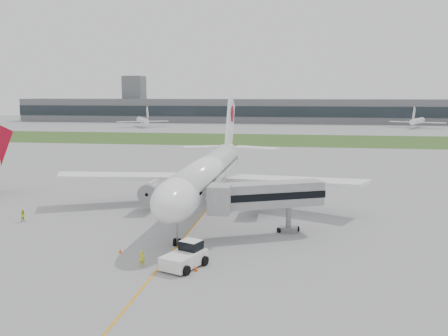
% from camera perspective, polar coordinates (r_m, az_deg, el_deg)
% --- Properties ---
extents(ground, '(600.00, 600.00, 0.00)m').
position_cam_1_polar(ground, '(72.90, -2.45, -5.39)').
color(ground, '#97979A').
rests_on(ground, ground).
extents(apron_markings, '(70.00, 70.00, 0.04)m').
position_cam_1_polar(apron_markings, '(68.16, -3.28, -6.39)').
color(apron_markings, orange).
rests_on(apron_markings, ground).
extents(grass_strip, '(600.00, 50.00, 0.02)m').
position_cam_1_polar(grass_strip, '(190.67, 4.69, 3.26)').
color(grass_strip, '#274B1C').
rests_on(grass_strip, ground).
extents(terminal_building, '(320.00, 22.30, 14.00)m').
position_cam_1_polar(terminal_building, '(299.73, 6.30, 6.50)').
color(terminal_building, slate).
rests_on(terminal_building, ground).
extents(control_tower, '(12.00, 12.00, 56.00)m').
position_cam_1_polar(control_tower, '(319.28, -10.13, 5.28)').
color(control_tower, slate).
rests_on(control_tower, ground).
extents(airliner, '(48.13, 53.95, 17.88)m').
position_cam_1_polar(airliner, '(76.46, -1.75, -0.40)').
color(airliner, white).
rests_on(airliner, ground).
extents(pushback_tug, '(4.69, 5.59, 2.52)m').
position_cam_1_polar(pushback_tug, '(51.72, -4.39, -9.96)').
color(pushback_tug, white).
rests_on(pushback_tug, ground).
extents(jet_bridge, '(14.07, 9.48, 6.82)m').
position_cam_1_polar(jet_bridge, '(61.53, 4.33, -3.20)').
color(jet_bridge, '#ACACAE').
rests_on(jet_bridge, ground).
extents(safety_cone_left, '(0.36, 0.36, 0.50)m').
position_cam_1_polar(safety_cone_left, '(57.21, -11.77, -9.25)').
color(safety_cone_left, '#EF450C').
rests_on(safety_cone_left, ground).
extents(safety_cone_right, '(0.42, 0.42, 0.57)m').
position_cam_1_polar(safety_cone_right, '(50.73, -3.23, -11.37)').
color(safety_cone_right, '#EF450C').
rests_on(safety_cone_right, ground).
extents(ground_crew_near, '(0.70, 0.56, 1.68)m').
position_cam_1_polar(ground_crew_near, '(52.45, -9.37, -10.15)').
color(ground_crew_near, '#CBD022').
rests_on(ground_crew_near, ground).
extents(ground_crew_far, '(0.99, 1.05, 1.72)m').
position_cam_1_polar(ground_crew_far, '(74.15, -21.94, -5.09)').
color(ground_crew_far, '#C6D022').
rests_on(ground_crew_far, ground).
extents(distant_aircraft_left, '(34.31, 32.99, 10.13)m').
position_cam_1_polar(distant_aircraft_left, '(263.19, -9.26, 4.63)').
color(distant_aircraft_left, white).
rests_on(distant_aircraft_left, ground).
extents(distant_aircraft_right, '(34.06, 32.39, 10.28)m').
position_cam_1_polar(distant_aircraft_right, '(270.62, 21.19, 4.27)').
color(distant_aircraft_right, white).
rests_on(distant_aircraft_right, ground).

